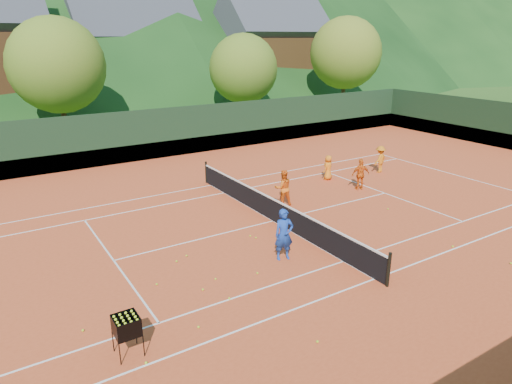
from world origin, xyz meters
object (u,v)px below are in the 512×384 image
coach (284,235)px  student_d (380,159)px  chalet_mid (136,57)px  student_c (328,168)px  tennis_net (273,209)px  student_b (361,174)px  ball_hopper (126,326)px  chalet_right (270,53)px  student_a (283,188)px

coach → student_d: bearing=44.1°
coach → chalet_mid: size_ratio=0.14×
student_c → tennis_net: bearing=11.8°
student_d → tennis_net: size_ratio=0.12×
student_b → chalet_mid: chalet_mid is taller
student_b → tennis_net: 5.91m
student_b → ball_hopper: (-13.22, -5.96, -0.01)m
coach → student_d: coach is taller
chalet_mid → student_b: bearing=-90.3°
tennis_net → ball_hopper: size_ratio=12.07×
ball_hopper → chalet_right: 44.60m
student_b → student_c: bearing=-64.4°
student_a → chalet_right: (18.61, 28.71, 4.44)m
student_d → coach: bearing=13.2°
student_a → student_b: size_ratio=1.05×
student_c → tennis_net: size_ratio=0.11×
student_a → tennis_net: student_a is taller
student_b → chalet_mid: size_ratio=0.12×
student_b → student_d: bearing=-133.7°
chalet_mid → chalet_right: chalet_right is taller
coach → chalet_mid: chalet_mid is taller
student_a → coach: bearing=70.7°
tennis_net → ball_hopper: bearing=-146.6°
ball_hopper → chalet_mid: 41.35m
student_b → tennis_net: (-5.80, -1.07, -0.26)m
coach → ball_hopper: (-5.86, -1.99, -0.13)m
student_b → chalet_right: size_ratio=0.13×
tennis_net → student_b: bearing=10.4°
coach → student_a: bearing=70.8°
tennis_net → coach: bearing=-118.4°
chalet_mid → chalet_right: size_ratio=1.06×
student_a → chalet_mid: bearing=-82.1°
tennis_net → chalet_right: 36.37m
student_a → student_d: student_a is taller
coach → student_d: (10.37, 5.54, -0.15)m
coach → chalet_mid: (7.56, 36.89, 4.10)m
student_c → chalet_right: chalet_right is taller
student_c → chalet_right: (14.45, 26.87, 4.60)m
student_a → student_b: (4.41, -0.22, -0.04)m
student_a → chalet_mid: (4.61, 32.71, 4.17)m
ball_hopper → tennis_net: bearing=33.4°
chalet_mid → student_c: bearing=-90.8°
student_b → student_c: (-0.25, 2.06, -0.12)m
chalet_mid → tennis_net: bearing=-100.0°
coach → ball_hopper: 6.19m
student_d → ball_hopper: student_d is taller
ball_hopper → student_c: bearing=31.7°
chalet_mid → chalet_right: bearing=-15.9°
coach → student_a: 5.12m
student_a → student_d: (7.41, 1.36, -0.07)m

